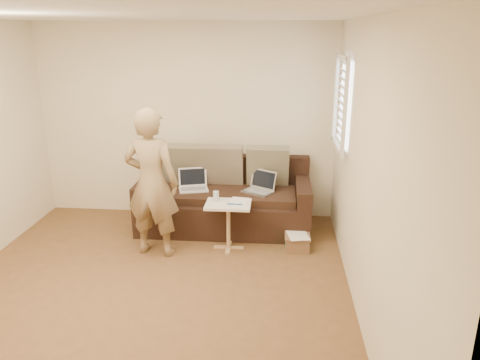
{
  "coord_description": "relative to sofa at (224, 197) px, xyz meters",
  "views": [
    {
      "loc": [
        1.24,
        -3.78,
        2.48
      ],
      "look_at": [
        0.8,
        1.4,
        0.78
      ],
      "focal_mm": 34.3,
      "sensor_mm": 36.0,
      "label": 1
    }
  ],
  "objects": [
    {
      "name": "side_table",
      "position": [
        0.12,
        -0.62,
        -0.14
      ],
      "size": [
        0.52,
        0.37,
        0.58
      ],
      "primitive_type": null,
      "color": "silver",
      "rests_on": "ground"
    },
    {
      "name": "laptop_silver",
      "position": [
        0.43,
        -0.07,
        0.1
      ],
      "size": [
        0.45,
        0.42,
        0.25
      ],
      "primitive_type": null,
      "rotation": [
        0.0,
        0.0,
        -0.55
      ],
      "color": "#B7BABC",
      "rests_on": "sofa"
    },
    {
      "name": "wall_right",
      "position": [
        1.43,
        -1.77,
        0.87
      ],
      "size": [
        0.0,
        4.5,
        4.5
      ],
      "primitive_type": "plane",
      "rotation": [
        1.57,
        0.0,
        -1.57
      ],
      "color": "beige",
      "rests_on": "ground"
    },
    {
      "name": "paper_on_table",
      "position": [
        0.23,
        -0.57,
        0.15
      ],
      "size": [
        0.25,
        0.33,
        0.0
      ],
      "primitive_type": null,
      "rotation": [
        0.0,
        0.0,
        -0.14
      ],
      "color": "white",
      "rests_on": "side_table"
    },
    {
      "name": "striped_box",
      "position": [
        0.93,
        -0.58,
        -0.33
      ],
      "size": [
        0.3,
        0.3,
        0.19
      ],
      "primitive_type": null,
      "color": "red",
      "rests_on": "ground"
    },
    {
      "name": "wall_back",
      "position": [
        -0.57,
        0.48,
        0.87
      ],
      "size": [
        4.0,
        0.0,
        4.0
      ],
      "primitive_type": "plane",
      "rotation": [
        1.57,
        0.0,
        0.0
      ],
      "color": "beige",
      "rests_on": "ground"
    },
    {
      "name": "ceiling",
      "position": [
        -0.57,
        -1.77,
        2.18
      ],
      "size": [
        4.5,
        4.5,
        0.0
      ],
      "primitive_type": "plane",
      "rotation": [
        3.14,
        0.0,
        0.0
      ],
      "color": "white",
      "rests_on": "wall_back"
    },
    {
      "name": "person",
      "position": [
        -0.72,
        -0.81,
        0.43
      ],
      "size": [
        0.68,
        0.51,
        1.72
      ],
      "primitive_type": "imported",
      "rotation": [
        0.0,
        0.0,
        3.0
      ],
      "color": "olive",
      "rests_on": "ground"
    },
    {
      "name": "window_blinds",
      "position": [
        1.38,
        -0.27,
        1.28
      ],
      "size": [
        0.12,
        0.88,
        1.08
      ],
      "primitive_type": null,
      "color": "white",
      "rests_on": "wall_right"
    },
    {
      "name": "laptop_white",
      "position": [
        -0.4,
        -0.05,
        0.1
      ],
      "size": [
        0.42,
        0.36,
        0.27
      ],
      "primitive_type": null,
      "rotation": [
        0.0,
        0.0,
        0.27
      ],
      "color": "white",
      "rests_on": "sofa"
    },
    {
      "name": "pillow_mid",
      "position": [
        -0.05,
        0.21,
        0.37
      ],
      "size": [
        0.55,
        0.27,
        0.57
      ],
      "primitive_type": null,
      "rotation": [
        0.24,
        0.0,
        0.0
      ],
      "color": "#685C4A",
      "rests_on": "sofa"
    },
    {
      "name": "sofa",
      "position": [
        0.0,
        0.0,
        0.0
      ],
      "size": [
        2.2,
        0.95,
        0.85
      ],
      "primitive_type": null,
      "color": "black",
      "rests_on": "ground"
    },
    {
      "name": "pillow_right",
      "position": [
        0.55,
        0.21,
        0.37
      ],
      "size": [
        0.55,
        0.28,
        0.57
      ],
      "primitive_type": null,
      "rotation": [
        0.26,
        0.0,
        0.0
      ],
      "color": "#69604D",
      "rests_on": "sofa"
    },
    {
      "name": "drinking_glass",
      "position": [
        -0.03,
        -0.57,
        0.21
      ],
      "size": [
        0.07,
        0.07,
        0.12
      ],
      "primitive_type": null,
      "color": "silver",
      "rests_on": "side_table"
    },
    {
      "name": "scissors",
      "position": [
        0.2,
        -0.67,
        0.16
      ],
      "size": [
        0.19,
        0.13,
        0.02
      ],
      "primitive_type": null,
      "rotation": [
        0.0,
        0.0,
        0.17
      ],
      "color": "silver",
      "rests_on": "side_table"
    },
    {
      "name": "floor",
      "position": [
        -0.57,
        -1.77,
        -0.42
      ],
      "size": [
        4.5,
        4.5,
        0.0
      ],
      "primitive_type": "plane",
      "color": "brown",
      "rests_on": "ground"
    },
    {
      "name": "pillow_left",
      "position": [
        -0.6,
        0.22,
        0.37
      ],
      "size": [
        0.55,
        0.29,
        0.57
      ],
      "primitive_type": null,
      "rotation": [
        0.28,
        0.0,
        0.0
      ],
      "color": "#69604D",
      "rests_on": "sofa"
    }
  ]
}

